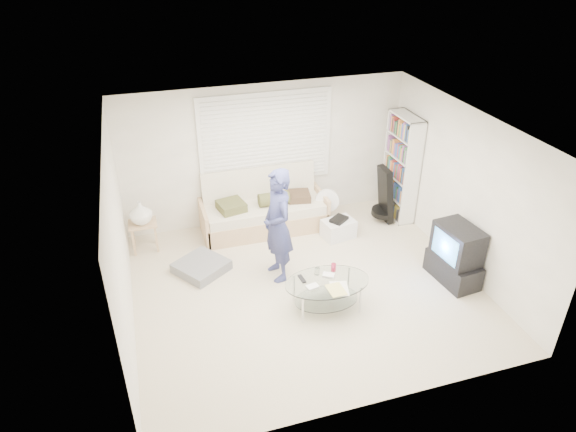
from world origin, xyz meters
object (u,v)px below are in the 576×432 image
object	(u,v)px
futon_sofa	(263,210)
coffee_table	(327,286)
bookshelf	(401,167)
tv_unit	(455,255)

from	to	relation	value
futon_sofa	coffee_table	xyz separation A→B (m)	(0.29, -2.37, 0.01)
coffee_table	bookshelf	bearing A→B (deg)	43.84
bookshelf	coffee_table	world-z (taller)	bookshelf
tv_unit	coffee_table	bearing A→B (deg)	-178.82
tv_unit	futon_sofa	bearing A→B (deg)	135.32
futon_sofa	tv_unit	distance (m)	3.32
futon_sofa	coffee_table	world-z (taller)	futon_sofa
futon_sofa	tv_unit	bearing A→B (deg)	-44.68
bookshelf	tv_unit	bearing A→B (deg)	-93.47
futon_sofa	bookshelf	world-z (taller)	bookshelf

